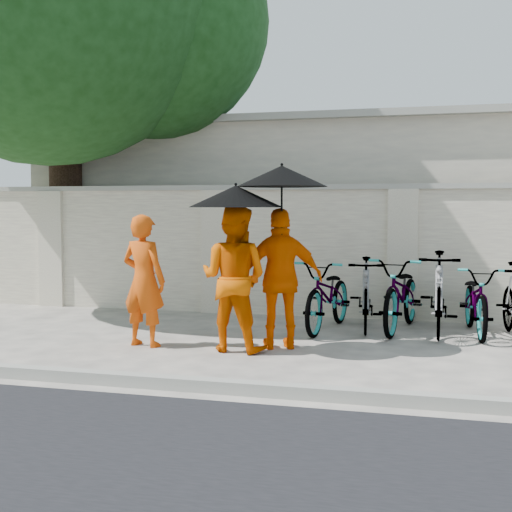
# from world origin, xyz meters

# --- Properties ---
(ground) EXTENTS (80.00, 80.00, 0.00)m
(ground) POSITION_xyz_m (0.00, 0.00, 0.00)
(ground) COLOR #BCB1A1
(kerb) EXTENTS (40.00, 0.16, 0.12)m
(kerb) POSITION_xyz_m (0.00, -1.70, 0.06)
(kerb) COLOR gray
(kerb) RESTS_ON ground
(compound_wall) EXTENTS (20.00, 0.30, 2.00)m
(compound_wall) POSITION_xyz_m (1.00, 3.20, 1.00)
(compound_wall) COLOR beige
(compound_wall) RESTS_ON ground
(building_behind) EXTENTS (14.00, 6.00, 3.20)m
(building_behind) POSITION_xyz_m (2.00, 7.00, 1.60)
(building_behind) COLOR beige
(building_behind) RESTS_ON ground
(shade_tree) EXTENTS (6.70, 6.20, 8.20)m
(shade_tree) POSITION_xyz_m (-3.66, 2.97, 5.10)
(shade_tree) COLOR #4E3124
(shade_tree) RESTS_ON ground
(monk_left) EXTENTS (0.66, 0.51, 1.64)m
(monk_left) POSITION_xyz_m (-0.96, 0.17, 0.82)
(monk_left) COLOR #D4480A
(monk_left) RESTS_ON ground
(monk_center) EXTENTS (0.94, 0.78, 1.75)m
(monk_center) POSITION_xyz_m (0.21, 0.19, 0.88)
(monk_center) COLOR #D45200
(monk_center) RESTS_ON ground
(parasol_center) EXTENTS (1.12, 1.12, 0.99)m
(parasol_center) POSITION_xyz_m (0.26, 0.11, 1.85)
(parasol_center) COLOR black
(parasol_center) RESTS_ON ground
(monk_right) EXTENTS (1.09, 0.75, 1.72)m
(monk_right) POSITION_xyz_m (0.73, 0.48, 0.86)
(monk_right) COLOR #E35300
(monk_right) RESTS_ON ground
(parasol_right) EXTENTS (1.10, 1.10, 1.25)m
(parasol_right) POSITION_xyz_m (0.75, 0.40, 2.10)
(parasol_right) COLOR black
(parasol_right) RESTS_ON ground
(bike_0) EXTENTS (0.88, 1.96, 1.00)m
(bike_0) POSITION_xyz_m (1.07, 1.89, 0.50)
(bike_0) COLOR #A7A7B1
(bike_0) RESTS_ON ground
(bike_1) EXTENTS (0.67, 1.74, 1.02)m
(bike_1) POSITION_xyz_m (1.57, 2.07, 0.51)
(bike_1) COLOR #A7A7B1
(bike_1) RESTS_ON ground
(bike_2) EXTENTS (0.94, 2.05, 1.04)m
(bike_2) POSITION_xyz_m (2.06, 2.11, 0.52)
(bike_2) COLOR #A7A7B1
(bike_2) RESTS_ON ground
(bike_3) EXTENTS (0.57, 1.88, 1.13)m
(bike_3) POSITION_xyz_m (2.56, 2.00, 0.56)
(bike_3) COLOR #A7A7B1
(bike_3) RESTS_ON ground
(bike_4) EXTENTS (0.82, 1.85, 0.94)m
(bike_4) POSITION_xyz_m (3.06, 2.07, 0.47)
(bike_4) COLOR #A7A7B1
(bike_4) RESTS_ON ground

